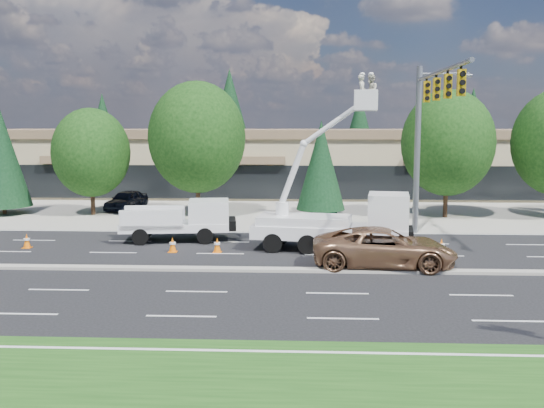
{
  "coord_description": "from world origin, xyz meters",
  "views": [
    {
      "loc": [
        3.66,
        -24.01,
        5.9
      ],
      "look_at": [
        2.42,
        2.69,
        2.4
      ],
      "focal_mm": 40.0,
      "sensor_mm": 36.0,
      "label": 1
    }
  ],
  "objects_px": {
    "minivan": "(384,248)",
    "utility_pickup": "(183,224)",
    "signal_mast": "(427,122)",
    "bucket_truck": "(342,215)"
  },
  "relations": [
    {
      "from": "signal_mast",
      "to": "minivan",
      "type": "height_order",
      "value": "signal_mast"
    },
    {
      "from": "signal_mast",
      "to": "minivan",
      "type": "distance_m",
      "value": 8.53
    },
    {
      "from": "utility_pickup",
      "to": "bucket_truck",
      "type": "distance_m",
      "value": 8.26
    },
    {
      "from": "minivan",
      "to": "utility_pickup",
      "type": "bearing_deg",
      "value": 64.05
    },
    {
      "from": "minivan",
      "to": "bucket_truck",
      "type": "bearing_deg",
      "value": 29.33
    },
    {
      "from": "signal_mast",
      "to": "bucket_truck",
      "type": "distance_m",
      "value": 6.83
    },
    {
      "from": "signal_mast",
      "to": "bucket_truck",
      "type": "bearing_deg",
      "value": -146.29
    },
    {
      "from": "signal_mast",
      "to": "utility_pickup",
      "type": "bearing_deg",
      "value": -176.32
    },
    {
      "from": "signal_mast",
      "to": "utility_pickup",
      "type": "distance_m",
      "value": 13.4
    },
    {
      "from": "utility_pickup",
      "to": "bucket_truck",
      "type": "xyz_separation_m",
      "value": [
        7.93,
        -2.14,
        0.86
      ]
    }
  ]
}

